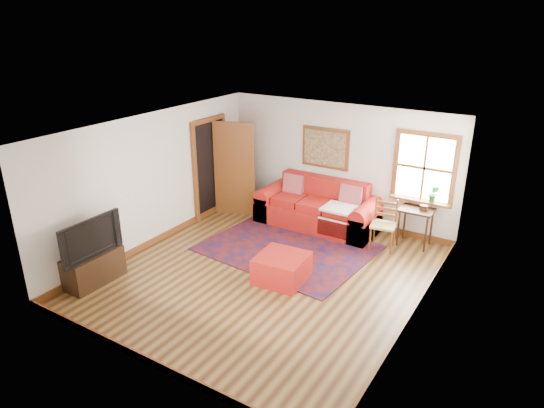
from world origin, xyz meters
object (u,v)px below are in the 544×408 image
Objects in this scene: red_leather_sofa at (318,211)px; side_table at (416,215)px; red_ottoman at (282,268)px; ladder_back_chair at (384,222)px; media_cabinet at (94,268)px.

side_table is (1.98, 0.14, 0.29)m from red_leather_sofa.
ladder_back_chair is at bearing 59.43° from red_ottoman.
red_ottoman is 1.06× the size of side_table.
ladder_back_chair is 0.98× the size of media_cabinet.
red_leather_sofa is at bearing -175.81° from side_table.
red_leather_sofa reaches higher than media_cabinet.
red_leather_sofa reaches higher than ladder_back_chair.
red_leather_sofa reaches higher than red_ottoman.
side_table reaches higher than red_ottoman.
side_table is at bearing 41.07° from ladder_back_chair.
red_leather_sofa is 4.51m from media_cabinet.
media_cabinet is (-2.58, -1.68, 0.04)m from red_ottoman.
red_leather_sofa is 2.00m from side_table.
ladder_back_chair is (1.00, 2.05, 0.29)m from red_ottoman.
media_cabinet is at bearing -117.37° from red_leather_sofa.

